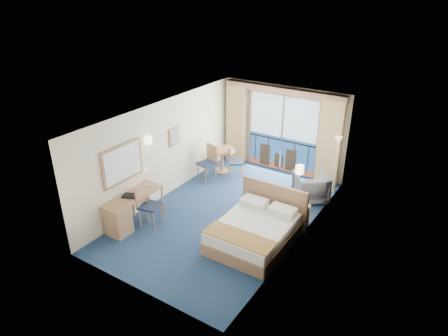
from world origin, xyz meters
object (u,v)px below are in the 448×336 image
at_px(armchair, 311,187).
at_px(floor_lamp, 337,151).
at_px(nightstand, 299,216).
at_px(round_table, 222,155).
at_px(desk, 121,216).
at_px(table_chair_a, 233,160).
at_px(table_chair_b, 209,160).
at_px(bed, 255,231).
at_px(desk_chair, 146,202).

xyz_separation_m(armchair, floor_lamp, (0.36, 0.81, 0.86)).
relative_size(nightstand, round_table, 0.68).
height_order(desk, table_chair_a, table_chair_a).
distance_m(desk, table_chair_a, 4.03).
distance_m(table_chair_a, table_chair_b, 0.74).
height_order(bed, round_table, bed).
bearing_deg(desk_chair, armchair, -55.24).
height_order(bed, nightstand, bed).
bearing_deg(table_chair_a, table_chair_b, 96.54).
bearing_deg(table_chair_a, floor_lamp, -114.20).
bearing_deg(nightstand, table_chair_b, 163.68).
bearing_deg(table_chair_b, desk_chair, -72.25).
distance_m(nightstand, floor_lamp, 2.40).
relative_size(desk_chair, round_table, 1.33).
bearing_deg(bed, desk_chair, -163.81).
bearing_deg(nightstand, round_table, 154.06).
height_order(table_chair_a, table_chair_b, table_chair_b).
bearing_deg(round_table, table_chair_a, -11.50).
xyz_separation_m(floor_lamp, round_table, (-3.37, -0.61, -0.70)).
bearing_deg(nightstand, table_chair_a, 151.90).
bearing_deg(floor_lamp, table_chair_a, -166.37).
relative_size(nightstand, floor_lamp, 0.34).
bearing_deg(bed, table_chair_b, 142.10).
height_order(desk, desk_chair, desk_chair).
bearing_deg(desk, nightstand, 35.47).
relative_size(armchair, table_chair_a, 0.88).
bearing_deg(bed, round_table, 134.29).
bearing_deg(table_chair_b, floor_lamp, 34.56).
relative_size(nightstand, desk_chair, 0.51).
distance_m(armchair, round_table, 3.03).
bearing_deg(armchair, desk_chair, 8.47).
distance_m(armchair, table_chair_a, 2.56).
xyz_separation_m(bed, table_chair_b, (-2.74, 2.14, 0.30)).
height_order(desk_chair, table_chair_b, desk_chair).
distance_m(nightstand, desk_chair, 3.73).
relative_size(bed, floor_lamp, 1.24).
xyz_separation_m(nightstand, round_table, (-3.26, 1.58, 0.28)).
bearing_deg(desk_chair, round_table, -12.33).
height_order(floor_lamp, table_chair_a, floor_lamp).
distance_m(armchair, floor_lamp, 1.24).
distance_m(desk, table_chair_b, 3.46).
relative_size(bed, table_chair_a, 2.10).
bearing_deg(round_table, nightstand, -25.94).
distance_m(nightstand, table_chair_b, 3.47).
xyz_separation_m(bed, round_table, (-2.68, 2.75, 0.26)).
relative_size(bed, desk_chair, 1.87).
relative_size(bed, armchair, 2.38).
bearing_deg(table_chair_a, nightstand, -155.93).
relative_size(floor_lamp, table_chair_b, 1.54).
relative_size(desk_chair, table_chair_b, 1.02).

